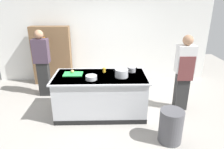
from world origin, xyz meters
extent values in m
plane|color=#9E9991|center=(0.00, 0.00, 0.00)|extent=(10.00, 10.00, 0.00)
cube|color=white|center=(0.00, 2.10, 1.50)|extent=(6.40, 0.12, 3.00)
cube|color=#B7BABF|center=(0.00, 0.00, 0.45)|extent=(1.90, 0.90, 0.90)
cube|color=#B7BABF|center=(0.00, 0.00, 0.89)|extent=(1.98, 0.98, 0.03)
cube|color=black|center=(0.00, -0.46, 0.05)|extent=(1.90, 0.01, 0.10)
cube|color=green|center=(-0.58, 0.09, 0.91)|extent=(0.40, 0.28, 0.02)
sphere|color=tan|center=(-0.60, 0.13, 0.96)|extent=(0.07, 0.07, 0.07)
cylinder|color=#B7BABF|center=(0.44, -0.07, 0.98)|extent=(0.27, 0.27, 0.17)
cube|color=black|center=(0.29, -0.07, 1.04)|extent=(0.04, 0.02, 0.01)
cube|color=black|center=(0.59, -0.07, 1.04)|extent=(0.04, 0.02, 0.01)
cylinder|color=#99999E|center=(0.69, 0.22, 0.95)|extent=(0.16, 0.16, 0.10)
cube|color=black|center=(0.59, 0.22, 0.99)|extent=(0.04, 0.02, 0.01)
cube|color=black|center=(0.79, 0.22, 0.99)|extent=(0.04, 0.02, 0.01)
cylinder|color=#B7BABF|center=(-0.17, -0.21, 0.94)|extent=(0.23, 0.23, 0.09)
cylinder|color=yellow|center=(0.08, 0.21, 0.95)|extent=(0.07, 0.07, 0.10)
cylinder|color=#4C4C51|center=(1.26, -0.97, 0.31)|extent=(0.42, 0.42, 0.61)
cube|color=#2A2A2A|center=(1.83, 0.17, 0.45)|extent=(0.28, 0.20, 0.90)
cube|color=silver|center=(1.83, 0.17, 1.20)|extent=(0.38, 0.24, 0.60)
sphere|color=#A87A5B|center=(1.83, 0.17, 1.61)|extent=(0.22, 0.22, 0.22)
cube|color=brown|center=(1.83, 0.04, 1.02)|extent=(0.34, 0.02, 0.54)
cube|color=#262626|center=(-1.50, 0.98, 0.45)|extent=(0.28, 0.20, 0.90)
cube|color=#443444|center=(-1.50, 0.98, 1.20)|extent=(0.38, 0.24, 0.60)
sphere|color=#A87A5B|center=(-1.50, 0.98, 1.61)|extent=(0.22, 0.22, 0.22)
cube|color=brown|center=(-1.47, 1.80, 0.85)|extent=(1.10, 0.28, 1.70)
cube|color=brown|center=(-1.91, 1.64, 1.22)|extent=(0.06, 0.03, 0.26)
cube|color=white|center=(-1.84, 1.64, 1.24)|extent=(0.05, 0.03, 0.30)
cube|color=#3351B7|center=(-1.78, 1.64, 1.26)|extent=(0.05, 0.03, 0.32)
cube|color=purple|center=(-1.71, 1.64, 1.22)|extent=(0.07, 0.03, 0.26)
cube|color=orange|center=(-1.62, 1.64, 1.26)|extent=(0.08, 0.03, 0.33)
camera|label=1|loc=(0.14, -3.92, 2.41)|focal=32.13mm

